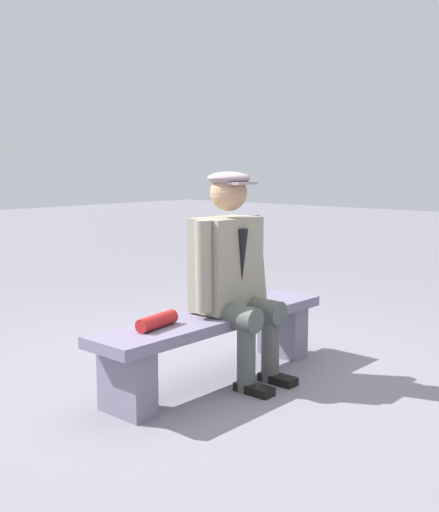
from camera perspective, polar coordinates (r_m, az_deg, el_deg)
ground_plane at (r=3.95m, az=-0.39°, el=-11.19°), size 30.00×30.00×0.00m
bench at (r=3.87m, az=-0.40°, el=-7.09°), size 1.73×0.38×0.42m
seated_man at (r=3.82m, az=1.22°, el=-1.16°), size 0.59×0.56×1.28m
rolled_magazine at (r=3.51m, az=-5.67°, el=-5.89°), size 0.30×0.13×0.08m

